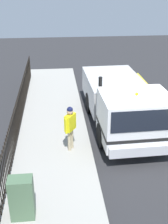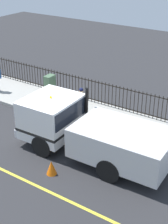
# 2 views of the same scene
# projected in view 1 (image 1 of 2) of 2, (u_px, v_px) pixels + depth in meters

# --- Properties ---
(ground_plane) EXTENTS (46.31, 46.31, 0.00)m
(ground_plane) POSITION_uv_depth(u_px,v_px,m) (135.00, 151.00, 10.68)
(ground_plane) COLOR #2B2B2D
(ground_plane) RESTS_ON ground
(sidewalk_slab) EXTENTS (3.00, 21.05, 0.16)m
(sidewalk_slab) POSITION_uv_depth(u_px,v_px,m) (51.00, 154.00, 10.35)
(sidewalk_slab) COLOR #A3A099
(sidewalk_slab) RESTS_ON ground
(work_truck) EXTENTS (2.63, 6.68, 2.52)m
(work_truck) POSITION_uv_depth(u_px,v_px,m) (123.00, 102.00, 11.78)
(work_truck) COLOR white
(work_truck) RESTS_ON ground
(worker_standing) EXTENTS (0.44, 0.54, 1.69)m
(worker_standing) POSITION_uv_depth(u_px,v_px,m) (70.00, 124.00, 10.08)
(worker_standing) COLOR yellow
(worker_standing) RESTS_ON sidewalk_slab
(iron_fence) EXTENTS (0.04, 17.93, 1.34)m
(iron_fence) POSITION_uv_depth(u_px,v_px,m) (12.00, 138.00, 9.91)
(iron_fence) COLOR black
(iron_fence) RESTS_ON sidewalk_slab
(utility_cabinet) EXTENTS (0.62, 0.41, 1.21)m
(utility_cabinet) POSITION_uv_depth(u_px,v_px,m) (22.00, 198.00, 7.29)
(utility_cabinet) COLOR #4C6B4C
(utility_cabinet) RESTS_ON sidewalk_slab
(traffic_cone) EXTENTS (0.41, 0.41, 0.58)m
(traffic_cone) POSITION_uv_depth(u_px,v_px,m) (167.00, 122.00, 12.16)
(traffic_cone) COLOR orange
(traffic_cone) RESTS_ON ground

